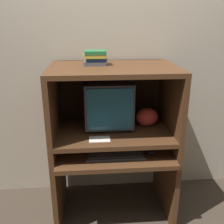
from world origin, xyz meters
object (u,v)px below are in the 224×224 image
Objects in this scene: mouse at (151,152)px; book_stack at (95,58)px; snack_bag at (147,117)px; keyboard at (116,155)px; crt_monitor at (108,103)px.

book_stack is (-0.42, 0.27, 0.72)m from mouse.
snack_bag is at bearing 88.01° from mouse.
mouse is (0.29, 0.01, 0.00)m from keyboard.
book_stack reaches higher than mouse.
crt_monitor is 5.45× the size of mouse.
mouse is 0.37× the size of snack_bag.
crt_monitor is at bearing 138.07° from mouse.
crt_monitor is 0.86× the size of keyboard.
mouse reaches higher than keyboard.
snack_bag is (0.33, -0.04, -0.13)m from crt_monitor.
mouse is (0.32, -0.29, -0.34)m from crt_monitor.
snack_bag is at bearing 41.08° from keyboard.
keyboard is 0.45m from snack_bag.
snack_bag is 0.67m from book_stack.
snack_bag reaches higher than keyboard.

